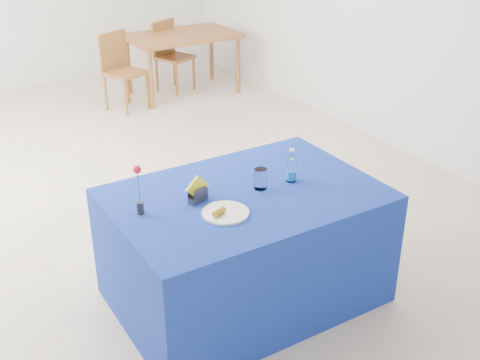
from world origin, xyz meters
name	(u,v)px	position (x,y,z in m)	size (l,w,h in m)	color
floor	(149,185)	(0.00, 0.00, 0.00)	(7.00, 7.00, 0.00)	#C0B39F
plate	(225,213)	(-0.35, -1.98, 0.77)	(0.27, 0.27, 0.01)	silver
drinking_glass	(261,179)	(-0.01, -1.82, 0.82)	(0.08, 0.08, 0.13)	silver
salt_shaker	(194,188)	(-0.40, -1.68, 0.80)	(0.03, 0.03, 0.09)	gray
pepper_shaker	(198,187)	(-0.36, -1.68, 0.80)	(0.03, 0.03, 0.09)	slate
blue_table	(245,246)	(-0.12, -1.82, 0.38)	(1.60, 1.10, 0.76)	navy
water_bottle	(291,170)	(0.21, -1.83, 0.83)	(0.07, 0.07, 0.21)	white
napkin_holder	(198,194)	(-0.41, -1.76, 0.81)	(0.15, 0.09, 0.16)	#3D3D42
rose_vase	(139,191)	(-0.75, -1.72, 0.90)	(0.04, 0.04, 0.29)	#222227
oak_table	(182,40)	(1.47, 2.21, 0.68)	(1.34, 0.86, 0.76)	#94572B
chair_bg_left	(120,66)	(0.58, 2.06, 0.52)	(0.52, 0.52, 0.90)	#955B2B
chair_bg_right	(170,51)	(1.39, 2.42, 0.51)	(0.51, 0.51, 0.88)	#955B2B
banana_pieces	(219,212)	(-0.40, -1.99, 0.79)	(0.09, 0.07, 0.04)	gold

